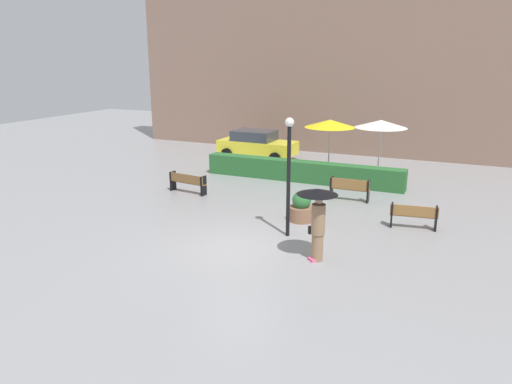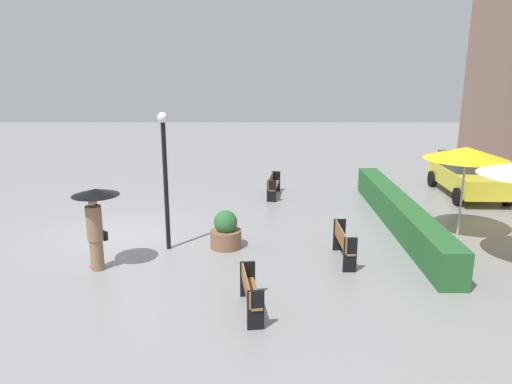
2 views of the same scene
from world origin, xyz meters
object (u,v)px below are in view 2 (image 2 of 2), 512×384
object	(u,v)px
pedestrian_with_umbrella	(95,215)
lamp_post	(165,167)
bench_far_left	(273,184)
bench_back_row	(343,241)
bench_far_right	(250,290)
patio_umbrella_yellow	(466,153)
parked_car	(468,174)
planter_pot	(226,232)

from	to	relation	value
pedestrian_with_umbrella	lamp_post	distance (m)	2.20
bench_far_left	bench_back_row	size ratio (longest dim) A/B	1.12
bench_far_left	bench_back_row	distance (m)	6.57
bench_far_right	pedestrian_with_umbrella	bearing A→B (deg)	-119.55
bench_far_left	patio_umbrella_yellow	bearing A→B (deg)	50.35
bench_far_left	parked_car	size ratio (longest dim) A/B	0.42
lamp_post	planter_pot	bearing A→B (deg)	93.25
parked_car	planter_pot	bearing A→B (deg)	-57.54
pedestrian_with_umbrella	lamp_post	bearing A→B (deg)	133.82
bench_back_row	lamp_post	world-z (taller)	lamp_post
bench_back_row	bench_far_right	xyz separation A→B (m)	(2.70, -2.33, -0.05)
planter_pot	parked_car	xyz separation A→B (m)	(-5.70, 8.97, 0.36)
bench_back_row	patio_umbrella_yellow	bearing A→B (deg)	117.38
bench_far_left	planter_pot	world-z (taller)	planter_pot
lamp_post	parked_car	bearing A→B (deg)	118.80
bench_far_left	lamp_post	xyz separation A→B (m)	(5.55, -3.00, 1.81)
bench_far_right	pedestrian_with_umbrella	size ratio (longest dim) A/B	0.75
pedestrian_with_umbrella	lamp_post	size ratio (longest dim) A/B	0.55
lamp_post	patio_umbrella_yellow	world-z (taller)	lamp_post
bench_far_left	lamp_post	size ratio (longest dim) A/B	0.47
pedestrian_with_umbrella	lamp_post	xyz separation A→B (m)	(-1.39, 1.45, 0.90)
planter_pot	patio_umbrella_yellow	world-z (taller)	patio_umbrella_yellow
bench_far_right	pedestrian_with_umbrella	distance (m)	4.41
pedestrian_with_umbrella	lamp_post	world-z (taller)	lamp_post
bench_far_left	patio_umbrella_yellow	xyz separation A→B (m)	(4.44, 5.35, 1.98)
bench_back_row	planter_pot	world-z (taller)	planter_pot
patio_umbrella_yellow	bench_far_left	bearing A→B (deg)	-129.65
lamp_post	pedestrian_with_umbrella	bearing A→B (deg)	-46.18
bench_far_right	pedestrian_with_umbrella	world-z (taller)	pedestrian_with_umbrella
bench_back_row	pedestrian_with_umbrella	bearing A→B (deg)	-84.62
bench_back_row	pedestrian_with_umbrella	world-z (taller)	pedestrian_with_umbrella
bench_back_row	bench_far_right	bearing A→B (deg)	-40.79
bench_far_right	patio_umbrella_yellow	size ratio (longest dim) A/B	0.58
patio_umbrella_yellow	parked_car	world-z (taller)	patio_umbrella_yellow
pedestrian_with_umbrella	bench_back_row	bearing A→B (deg)	95.38
pedestrian_with_umbrella	planter_pot	size ratio (longest dim) A/B	1.93
patio_umbrella_yellow	parked_car	size ratio (longest dim) A/B	0.62
parked_car	pedestrian_with_umbrella	bearing A→B (deg)	-59.06
bench_back_row	planter_pot	size ratio (longest dim) A/B	1.49
bench_far_left	patio_umbrella_yellow	size ratio (longest dim) A/B	0.67
bench_back_row	patio_umbrella_yellow	xyz separation A→B (m)	(-1.93, 3.72, 1.94)
bench_far_left	pedestrian_with_umbrella	bearing A→B (deg)	-32.69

